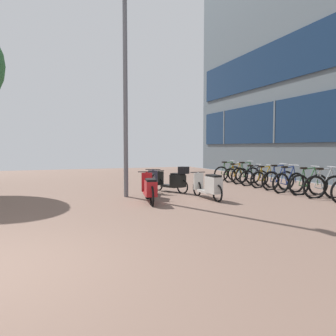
% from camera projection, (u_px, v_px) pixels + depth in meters
% --- Properties ---
extents(ground, '(21.00, 40.00, 0.13)m').
position_uv_depth(ground, '(87.00, 264.00, 4.55)').
color(ground, '#292F37').
extents(bicycle_rack_02, '(1.36, 0.53, 1.03)m').
position_uv_depth(bicycle_rack_02, '(325.00, 187.00, 10.27)').
color(bicycle_rack_02, black).
rests_on(bicycle_rack_02, ground).
extents(bicycle_rack_03, '(1.40, 0.47, 1.00)m').
position_uv_depth(bicycle_rack_03, '(308.00, 184.00, 10.97)').
color(bicycle_rack_03, black).
rests_on(bicycle_rack_03, ground).
extents(bicycle_rack_04, '(1.40, 0.48, 1.00)m').
position_uv_depth(bicycle_rack_04, '(288.00, 182.00, 11.57)').
color(bicycle_rack_04, black).
rests_on(bicycle_rack_04, ground).
extents(bicycle_rack_05, '(1.40, 0.48, 1.01)m').
position_uv_depth(bicycle_rack_05, '(278.00, 180.00, 12.30)').
color(bicycle_rack_05, black).
rests_on(bicycle_rack_05, ground).
extents(bicycle_rack_06, '(1.28, 0.48, 0.93)m').
position_uv_depth(bicycle_rack_06, '(265.00, 179.00, 12.96)').
color(bicycle_rack_06, black).
rests_on(bicycle_rack_06, ground).
extents(bicycle_rack_07, '(1.27, 0.48, 0.92)m').
position_uv_depth(bicycle_rack_07, '(254.00, 178.00, 13.64)').
color(bicycle_rack_07, black).
rests_on(bicycle_rack_07, ground).
extents(bicycle_rack_08, '(1.43, 0.48, 1.03)m').
position_uv_depth(bicycle_rack_08, '(246.00, 175.00, 14.34)').
color(bicycle_rack_08, black).
rests_on(bicycle_rack_08, ground).
extents(bicycle_rack_09, '(1.29, 0.48, 0.93)m').
position_uv_depth(bicycle_rack_09, '(236.00, 175.00, 15.01)').
color(bicycle_rack_09, black).
rests_on(bicycle_rack_09, ground).
extents(bicycle_rack_10, '(1.39, 0.48, 0.98)m').
position_uv_depth(bicycle_rack_10, '(228.00, 173.00, 15.69)').
color(bicycle_rack_10, black).
rests_on(bicycle_rack_10, ground).
extents(scooter_near, '(0.96, 1.52, 0.94)m').
position_uv_depth(scooter_near, '(174.00, 180.00, 11.61)').
color(scooter_near, black).
rests_on(scooter_near, ground).
extents(scooter_mid, '(0.63, 1.83, 0.87)m').
position_uv_depth(scooter_mid, '(150.00, 189.00, 9.42)').
color(scooter_mid, black).
rests_on(scooter_mid, ground).
extents(scooter_far, '(0.92, 1.73, 0.86)m').
position_uv_depth(scooter_far, '(150.00, 184.00, 10.65)').
color(scooter_far, black).
rests_on(scooter_far, ground).
extents(scooter_extra, '(0.52, 1.83, 0.81)m').
position_uv_depth(scooter_extra, '(210.00, 186.00, 10.04)').
color(scooter_extra, black).
rests_on(scooter_extra, ground).
extents(lamp_post, '(0.20, 0.52, 6.44)m').
position_uv_depth(lamp_post, '(125.00, 84.00, 10.39)').
color(lamp_post, slate).
rests_on(lamp_post, ground).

